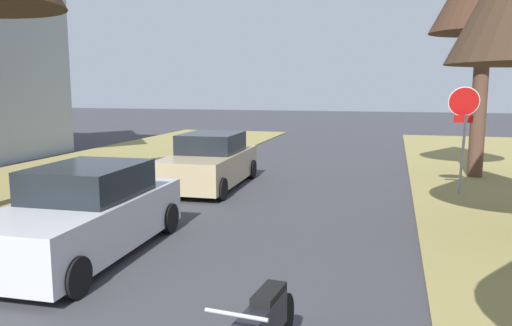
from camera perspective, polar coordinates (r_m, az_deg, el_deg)
stop_sign_far at (r=14.57m, az=22.35°, el=4.81°), size 0.81×0.76×2.90m
parked_sedan_silver at (r=9.37m, az=-18.71°, el=-5.53°), size 2.07×4.46×1.57m
parked_sedan_tan at (r=14.99m, az=-5.22°, el=0.07°), size 2.07×4.46×1.57m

